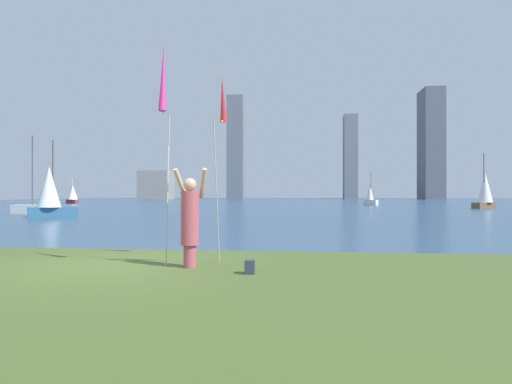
% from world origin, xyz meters
% --- Properties ---
extents(ground, '(120.00, 138.00, 0.12)m').
position_xyz_m(ground, '(0.00, 50.95, -0.06)').
color(ground, '#475B28').
extents(person, '(0.74, 0.55, 2.03)m').
position_xyz_m(person, '(1.75, -0.18, 1.00)').
color(person, '#B24C59').
rests_on(person, ground).
extents(kite_flag_left, '(0.16, 0.57, 4.56)m').
position_xyz_m(kite_flag_left, '(1.23, -0.31, 3.75)').
color(kite_flag_left, '#B2B2B7').
rests_on(kite_flag_left, ground).
extents(kite_flag_right, '(0.16, 1.25, 4.08)m').
position_xyz_m(kite_flag_right, '(2.26, 0.68, 3.47)').
color(kite_flag_right, '#B2B2B7').
rests_on(kite_flag_right, ground).
extents(bag, '(0.18, 0.19, 0.26)m').
position_xyz_m(bag, '(3.04, -0.76, 0.13)').
color(bag, '#33384C').
rests_on(bag, ground).
extents(sailboat_1, '(1.72, 1.58, 4.09)m').
position_xyz_m(sailboat_1, '(12.45, 45.86, 1.19)').
color(sailboat_1, silver).
rests_on(sailboat_1, ground).
extents(sailboat_3, '(2.79, 2.28, 4.79)m').
position_xyz_m(sailboat_3, '(-11.53, 16.76, 1.54)').
color(sailboat_3, '#2D6084').
rests_on(sailboat_3, ground).
extents(sailboat_4, '(2.52, 2.04, 3.59)m').
position_xyz_m(sailboat_4, '(-28.06, 49.70, 1.34)').
color(sailboat_4, maroon).
rests_on(sailboat_4, ground).
extents(sailboat_5, '(2.95, 1.16, 5.68)m').
position_xyz_m(sailboat_5, '(-15.40, 20.95, 0.38)').
color(sailboat_5, silver).
rests_on(sailboat_5, ground).
extents(sailboat_7, '(2.73, 2.37, 5.34)m').
position_xyz_m(sailboat_7, '(21.77, 35.57, 1.69)').
color(sailboat_7, brown).
rests_on(sailboat_7, ground).
extents(skyline_tower_0, '(7.41, 6.19, 6.78)m').
position_xyz_m(skyline_tower_0, '(-30.97, 93.84, 3.39)').
color(skyline_tower_0, gray).
rests_on(skyline_tower_0, ground).
extents(skyline_tower_1, '(3.88, 4.20, 24.54)m').
position_xyz_m(skyline_tower_1, '(-11.52, 94.43, 12.27)').
color(skyline_tower_1, slate).
rests_on(skyline_tower_1, ground).
extents(skyline_tower_2, '(3.10, 4.31, 19.84)m').
position_xyz_m(skyline_tower_2, '(15.56, 95.96, 9.92)').
color(skyline_tower_2, slate).
rests_on(skyline_tower_2, ground).
extents(skyline_tower_3, '(4.46, 7.63, 25.39)m').
position_xyz_m(skyline_tower_3, '(33.94, 95.84, 12.69)').
color(skyline_tower_3, '#565B66').
rests_on(skyline_tower_3, ground).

